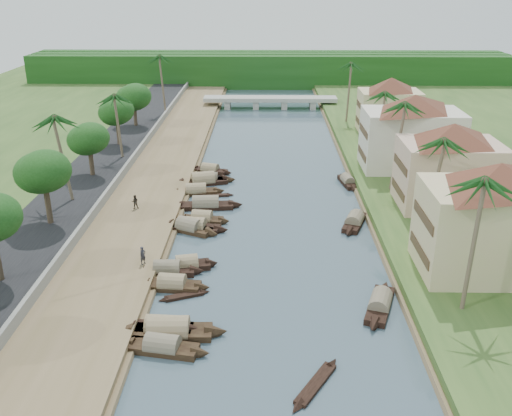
{
  "coord_description": "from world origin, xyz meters",
  "views": [
    {
      "loc": [
        -0.94,
        -48.13,
        25.92
      ],
      "look_at": [
        -1.94,
        10.7,
        2.0
      ],
      "focal_mm": 40.0,
      "sensor_mm": 36.0,
      "label": 1
    }
  ],
  "objects_px": {
    "bridge": "(270,100)",
    "sampan_0": "(163,347)",
    "sampan_1": "(161,328)",
    "person_near": "(143,255)",
    "building_near": "(493,218)"
  },
  "relations": [
    {
      "from": "person_near",
      "to": "building_near",
      "type": "bearing_deg",
      "value": -53.87
    },
    {
      "from": "bridge",
      "to": "sampan_0",
      "type": "distance_m",
      "value": 85.37
    },
    {
      "from": "sampan_1",
      "to": "person_near",
      "type": "relative_size",
      "value": 3.97
    },
    {
      "from": "building_near",
      "to": "sampan_1",
      "type": "xyz_separation_m",
      "value": [
        -28.01,
        -8.48,
        -5.97
      ]
    },
    {
      "from": "building_near",
      "to": "person_near",
      "type": "height_order",
      "value": "building_near"
    },
    {
      "from": "building_near",
      "to": "sampan_1",
      "type": "relative_size",
      "value": 2.12
    },
    {
      "from": "sampan_0",
      "to": "building_near",
      "type": "bearing_deg",
      "value": 31.98
    },
    {
      "from": "sampan_0",
      "to": "sampan_1",
      "type": "distance_m",
      "value": 2.52
    },
    {
      "from": "sampan_1",
      "to": "person_near",
      "type": "distance_m",
      "value": 10.6
    },
    {
      "from": "sampan_1",
      "to": "person_near",
      "type": "xyz_separation_m",
      "value": [
        -3.36,
        9.97,
        1.27
      ]
    },
    {
      "from": "sampan_1",
      "to": "building_near",
      "type": "bearing_deg",
      "value": 20.5
    },
    {
      "from": "building_near",
      "to": "bridge",
      "type": "bearing_deg",
      "value": 104.39
    },
    {
      "from": "building_near",
      "to": "person_near",
      "type": "bearing_deg",
      "value": 177.28
    },
    {
      "from": "sampan_1",
      "to": "bridge",
      "type": "bearing_deg",
      "value": 87.42
    },
    {
      "from": "sampan_0",
      "to": "sampan_1",
      "type": "xyz_separation_m",
      "value": [
        -0.53,
        2.46,
        0.0
      ]
    }
  ]
}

